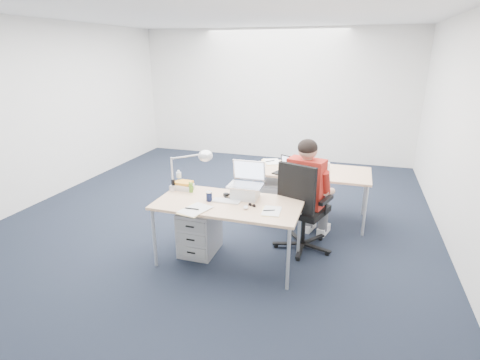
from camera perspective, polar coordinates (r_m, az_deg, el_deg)
name	(u,v)px	position (r m, az deg, el deg)	size (l,w,h in m)	color
floor	(220,217)	(5.53, -3.08, -5.72)	(7.00, 7.00, 0.00)	black
room	(218,99)	(5.06, -3.43, 12.20)	(6.02, 7.02, 2.80)	silver
desk_near	(228,206)	(4.15, -1.80, -4.04)	(1.60, 0.80, 0.73)	#DAA87E
desk_far	(312,173)	(5.36, 10.84, 0.99)	(1.60, 0.80, 0.73)	#DAA87E
office_chair	(302,225)	(4.63, 9.47, -6.75)	(0.90, 0.90, 1.13)	black
seated_person	(310,192)	(4.65, 10.56, -1.84)	(0.54, 0.81, 1.36)	#B02319
drawer_pedestal_near	(200,231)	(4.55, -6.16, -7.68)	(0.40, 0.50, 0.55)	#A0A2A5
drawer_pedestal_far	(278,200)	(5.46, 5.81, -2.98)	(0.40, 0.50, 0.55)	#A0A2A5
silver_laptop	(245,181)	(4.20, 0.83, -0.17)	(0.38, 0.30, 0.40)	silver
wireless_keyboard	(226,201)	(4.16, -2.08, -3.19)	(0.31, 0.13, 0.02)	white
computer_mouse	(246,207)	(3.97, 0.89, -4.18)	(0.05, 0.09, 0.03)	white
headphones	(231,196)	(4.28, -1.44, -2.42)	(0.20, 0.15, 0.03)	black
can_koozie	(209,196)	(4.17, -4.72, -2.48)	(0.07, 0.07, 0.11)	#121A39
water_bottle	(179,178)	(4.65, -9.30, 0.26)	(0.07, 0.07, 0.21)	silver
bear_figurine	(191,187)	(4.45, -7.48, -1.08)	(0.07, 0.05, 0.13)	#3E7F22
book_stack	(184,185)	(4.56, -8.56, -0.81)	(0.22, 0.16, 0.10)	silver
cordless_phone	(173,185)	(4.53, -10.13, -0.75)	(0.04, 0.02, 0.14)	black
papers_left	(194,210)	(3.96, -7.02, -4.55)	(0.23, 0.33, 0.01)	#FFE193
papers_right	(271,211)	(3.91, 4.69, -4.78)	(0.18, 0.26, 0.01)	#FFE193
sunglasses	(252,205)	(4.03, 1.85, -3.90)	(0.10, 0.05, 0.02)	black
desk_lamp	(185,170)	(4.40, -8.42, 1.59)	(0.49, 0.18, 0.55)	silver
dark_laptop	(287,166)	(5.08, 7.17, 2.18)	(0.34, 0.33, 0.25)	black
far_cup	(327,167)	(5.36, 13.11, 2.00)	(0.08, 0.08, 0.11)	white
far_papers	(271,162)	(5.66, 4.82, 2.76)	(0.22, 0.32, 0.01)	white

